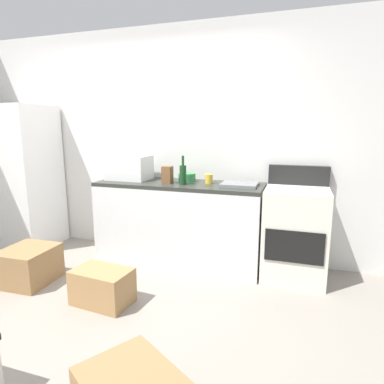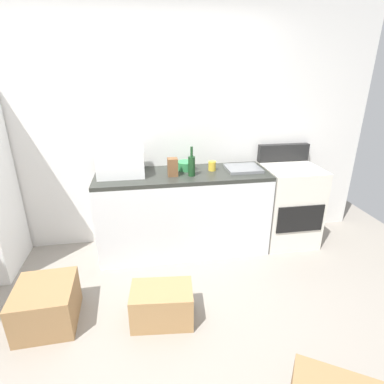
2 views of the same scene
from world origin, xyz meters
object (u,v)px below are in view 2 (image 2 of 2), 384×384
Objects in this scene: coffee_mug at (212,166)px; mixing_bowl at (186,166)px; stove_oven at (288,203)px; cardboard_box_small at (162,305)px; wine_bottle at (192,165)px; knife_block at (173,167)px; microwave at (121,162)px; cardboard_box_large at (47,305)px.

mixing_bowl is (-0.27, 0.07, -0.00)m from coffee_mug.
stove_oven is 2.25× the size of cardboard_box_small.
wine_bottle reaches higher than cardboard_box_small.
knife_block is at bearing -133.09° from mixing_bowl.
mixing_bowl is at bearing 5.83° from microwave.
microwave is at bearing -174.17° from mixing_bowl.
stove_oven is 3.67× the size of wine_bottle.
wine_bottle is 0.61× the size of cardboard_box_small.
cardboard_box_small is at bearing -101.91° from knife_block.
stove_oven reaches higher than coffee_mug.
knife_block is at bearing 169.86° from wine_bottle.
knife_block is (0.51, -0.10, -0.05)m from microwave.
wine_bottle reaches higher than knife_block.
mixing_bowl is at bearing 97.26° from wine_bottle.
coffee_mug is 0.44m from knife_block.
mixing_bowl is (-0.03, 0.21, -0.06)m from wine_bottle.
stove_oven is 2.39× the size of microwave.
cardboard_box_large is at bearing -140.87° from mixing_bowl.
cardboard_box_small is (-1.54, -1.05, -0.31)m from stove_oven.
microwave is at bearing 105.54° from cardboard_box_small.
wine_bottle is at bearing -11.13° from microwave.
wine_bottle is 0.19m from knife_block.
wine_bottle is 1.58× the size of mixing_bowl.
knife_block reaches higher than cardboard_box_small.
knife_block is 0.95× the size of mixing_bowl.
wine_bottle reaches higher than stove_oven.
mixing_bowl reaches higher than cardboard_box_small.
knife_block is at bearing 37.83° from cardboard_box_large.
cardboard_box_large is (-1.11, -0.86, -0.82)m from knife_block.
microwave is 0.68m from mixing_bowl.
mixing_bowl is at bearing 46.91° from knife_block.
mixing_bowl is 0.40× the size of cardboard_box_large.
stove_oven reaches higher than cardboard_box_small.
coffee_mug is 0.20× the size of cardboard_box_small.
mixing_bowl reaches higher than cardboard_box_large.
wine_bottle reaches higher than coffee_mug.
cardboard_box_large is (-1.54, -0.97, -0.78)m from coffee_mug.
wine_bottle is (-1.14, -0.10, 0.54)m from stove_oven.
microwave is 0.94× the size of cardboard_box_small.
knife_block is at bearing -166.46° from coffee_mug.
coffee_mug is at bearing 177.72° from stove_oven.
stove_oven is 1.43m from knife_block.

